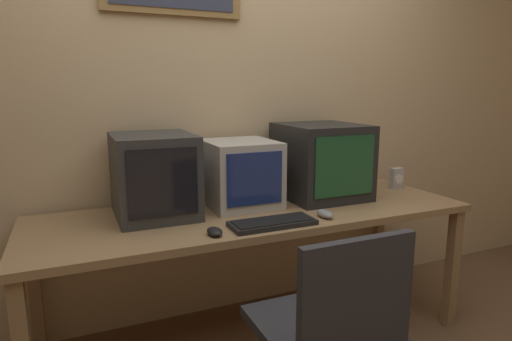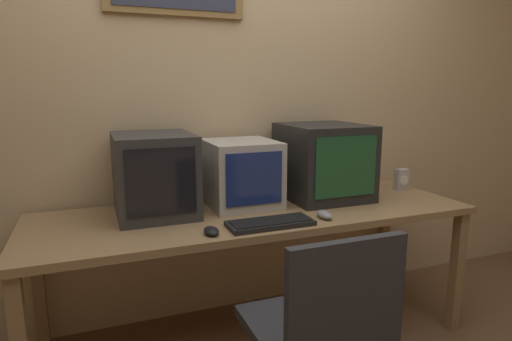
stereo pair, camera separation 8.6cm
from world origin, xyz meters
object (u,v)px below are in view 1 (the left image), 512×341
object	(u,v)px
monitor_right	(321,161)
monitor_left	(154,175)
mouse_near_keyboard	(325,214)
monitor_center	(240,173)
mouse_far_corner	(215,231)
desk_clock	(396,178)
keyboard_main	(272,223)

from	to	relation	value
monitor_right	monitor_left	bearing A→B (deg)	179.09
mouse_near_keyboard	monitor_center	bearing A→B (deg)	127.10
mouse_near_keyboard	mouse_far_corner	size ratio (longest dim) A/B	1.10
monitor_right	desk_clock	world-z (taller)	monitor_right
monitor_right	mouse_near_keyboard	size ratio (longest dim) A/B	4.23
monitor_center	desk_clock	size ratio (longest dim) A/B	3.03
monitor_left	keyboard_main	bearing A→B (deg)	-39.91
monitor_center	keyboard_main	xyz separation A→B (m)	(0.00, -0.39, -0.16)
monitor_left	monitor_center	xyz separation A→B (m)	(0.45, 0.01, -0.03)
keyboard_main	mouse_near_keyboard	xyz separation A→B (m)	(0.29, 0.01, 0.01)
monitor_left	monitor_center	world-z (taller)	monitor_left
monitor_left	monitor_center	bearing A→B (deg)	0.79
keyboard_main	desk_clock	world-z (taller)	desk_clock
monitor_right	keyboard_main	bearing A→B (deg)	-142.72
monitor_left	mouse_near_keyboard	world-z (taller)	monitor_left
monitor_left	monitor_right	world-z (taller)	monitor_right
monitor_center	keyboard_main	size ratio (longest dim) A/B	0.99
keyboard_main	desk_clock	size ratio (longest dim) A/B	3.05
keyboard_main	monitor_left	bearing A→B (deg)	140.09
keyboard_main	desk_clock	xyz separation A→B (m)	(1.02, 0.35, 0.05)
mouse_far_corner	monitor_center	bearing A→B (deg)	55.51
monitor_center	monitor_right	world-z (taller)	monitor_right
monitor_right	desk_clock	size ratio (longest dim) A/B	3.62
monitor_left	monitor_right	size ratio (longest dim) A/B	0.95
mouse_near_keyboard	mouse_far_corner	xyz separation A→B (m)	(-0.57, -0.03, -0.00)
monitor_center	mouse_near_keyboard	distance (m)	0.50
monitor_right	keyboard_main	distance (m)	0.64
monitor_left	desk_clock	xyz separation A→B (m)	(1.48, -0.04, -0.13)
monitor_right	mouse_far_corner	xyz separation A→B (m)	(-0.77, -0.39, -0.19)
mouse_far_corner	monitor_left	bearing A→B (deg)	113.43
monitor_left	desk_clock	distance (m)	1.49
monitor_center	mouse_near_keyboard	xyz separation A→B (m)	(0.29, -0.38, -0.15)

